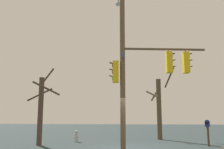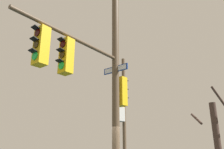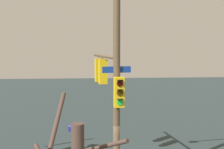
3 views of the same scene
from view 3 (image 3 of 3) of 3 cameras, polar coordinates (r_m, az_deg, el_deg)
name	(u,v)px [view 3 (image 3 of 3)]	position (r m, az deg, el deg)	size (l,w,h in m)	color
main_signal_pole_assembly	(109,63)	(12.23, -0.62, 2.11)	(5.00, 3.85, 9.48)	brown
mailbox	(73,130)	(16.63, -7.13, -10.10)	(0.37, 0.49, 1.41)	#4C3823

